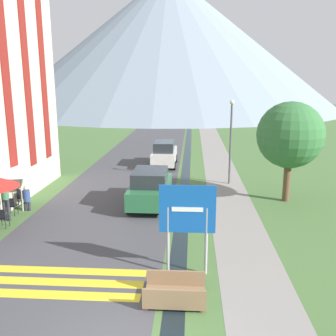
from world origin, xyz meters
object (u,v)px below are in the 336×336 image
Objects in this scene: cafe_chair_middle at (11,205)px; cafe_umbrella_middle_white at (19,169)px; road_sign at (187,217)px; streetlamp at (231,135)px; tree_by_path at (290,135)px; cafe_chair_far_right at (22,197)px; person_standing_terrace at (5,197)px; footbridge at (175,294)px; cafe_chair_near_right at (2,217)px; parked_car_near at (151,187)px; parked_car_far at (164,154)px; person_seated_near at (27,197)px; cafe_chair_far_left at (18,195)px.

cafe_umbrella_middle_white is at bearing 74.65° from cafe_chair_middle.
road_sign is 0.59× the size of streetlamp.
tree_by_path is at bearing -51.09° from streetlamp.
cafe_chair_far_right is at bearing 143.45° from road_sign.
person_standing_terrace is (0.10, -0.64, 0.58)m from cafe_chair_middle.
tree_by_path reaches higher than footbridge.
cafe_umbrella_middle_white is at bearing -169.18° from tree_by_path.
cafe_chair_middle is 1.00× the size of cafe_chair_near_right.
person_standing_terrace is at bearing -146.33° from streetlamp.
parked_car_near is 1.87× the size of cafe_umbrella_middle_white.
cafe_umbrella_middle_white is at bearing 83.25° from person_standing_terrace.
cafe_chair_near_right is (-7.43, 4.86, 0.29)m from footbridge.
cafe_umbrella_middle_white is 0.44× the size of tree_by_path.
road_sign is at bearing -34.54° from cafe_umbrella_middle_white.
cafe_umbrella_middle_white reaches higher than cafe_chair_near_right.
footbridge is at bearing -119.14° from tree_by_path.
parked_car_near is 6.28m from cafe_chair_far_right.
cafe_chair_near_right is at bearing -87.26° from cafe_umbrella_middle_white.
cafe_chair_middle is at bearing -119.80° from parked_car_far.
cafe_chair_far_right is at bearing 99.40° from cafe_chair_middle.
person_standing_terrace is at bearing -96.75° from cafe_umbrella_middle_white.
road_sign is 3.43× the size of cafe_chair_far_right.
cafe_umbrella_middle_white reaches higher than parked_car_far.
tree_by_path is (4.96, 7.84, 1.49)m from road_sign.
cafe_chair_middle is (-7.78, 6.38, 0.29)m from footbridge.
cafe_chair_far_right is at bearing 115.12° from cafe_umbrella_middle_white.
streetlamp is (10.10, 7.77, 2.45)m from cafe_chair_near_right.
parked_car_far is 2.23× the size of person_standing_terrace.
parked_car_near reaches higher than cafe_chair_near_right.
road_sign reaches higher than person_standing_terrace.
parked_car_near is at bearing 16.04° from cafe_chair_near_right.
streetlamp is at bearing 37.99° from cafe_chair_middle.
streetlamp is (10.02, 5.55, 2.29)m from person_seated_near.
cafe_chair_near_right is (-7.73, 3.27, -1.39)m from road_sign.
parked_car_near is at bearing -90.07° from parked_car_far.
footbridge is 8.89m from cafe_chair_near_right.
cafe_chair_near_right is 0.17× the size of streetlamp.
person_standing_terrace is (0.44, -2.07, 0.58)m from cafe_chair_far_left.
road_sign reaches higher than parked_car_near.
cafe_chair_near_right is at bearing -115.35° from parked_car_far.
road_sign is 9.50m from cafe_chair_middle.
cafe_chair_near_right is (-5.83, -3.41, -0.40)m from parked_car_near.
person_standing_terrace is (-7.68, 5.74, 0.86)m from footbridge.
footbridge is 9.63m from person_standing_terrace.
cafe_chair_far_right is at bearing -123.10° from parked_car_far.
parked_car_near is 6.59m from person_standing_terrace.
parked_car_far reaches higher than cafe_chair_middle.
cafe_chair_near_right is at bearing -142.42° from streetlamp.
cafe_chair_middle is (0.34, -1.43, 0.00)m from cafe_chair_far_left.
cafe_chair_far_left is 1.83m from cafe_umbrella_middle_white.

